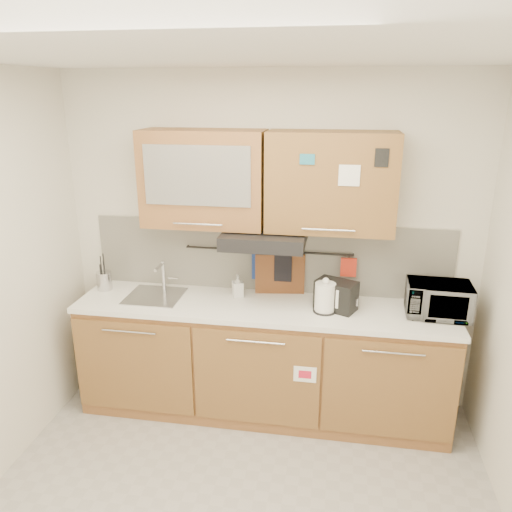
% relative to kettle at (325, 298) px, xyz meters
% --- Properties ---
extents(ceiling, '(3.20, 3.20, 0.00)m').
position_rel_kettle_xyz_m(ceiling, '(-0.46, -1.14, 1.58)').
color(ceiling, white).
rests_on(ceiling, wall_back).
extents(wall_back, '(3.20, 0.00, 3.20)m').
position_rel_kettle_xyz_m(wall_back, '(-0.46, 0.36, 0.28)').
color(wall_back, silver).
rests_on(wall_back, ground).
extents(base_cabinet, '(2.80, 0.64, 0.88)m').
position_rel_kettle_xyz_m(base_cabinet, '(-0.46, 0.05, -0.62)').
color(base_cabinet, '#9D5F37').
rests_on(base_cabinet, floor).
extents(countertop, '(2.82, 0.62, 0.04)m').
position_rel_kettle_xyz_m(countertop, '(-0.46, 0.05, -0.12)').
color(countertop, white).
rests_on(countertop, base_cabinet).
extents(backsplash, '(2.80, 0.02, 0.56)m').
position_rel_kettle_xyz_m(backsplash, '(-0.46, 0.34, 0.18)').
color(backsplash, silver).
rests_on(backsplash, countertop).
extents(upper_cabinets, '(1.82, 0.37, 0.70)m').
position_rel_kettle_xyz_m(upper_cabinets, '(-0.47, 0.18, 0.81)').
color(upper_cabinets, '#9D5F37').
rests_on(upper_cabinets, wall_back).
extents(range_hood, '(0.60, 0.46, 0.10)m').
position_rel_kettle_xyz_m(range_hood, '(-0.46, 0.11, 0.40)').
color(range_hood, black).
rests_on(range_hood, upper_cabinets).
extents(sink, '(0.42, 0.40, 0.26)m').
position_rel_kettle_xyz_m(sink, '(-1.31, 0.06, -0.10)').
color(sink, silver).
rests_on(sink, countertop).
extents(utensil_rail, '(1.30, 0.02, 0.02)m').
position_rel_kettle_xyz_m(utensil_rail, '(-0.46, 0.31, 0.24)').
color(utensil_rail, black).
rests_on(utensil_rail, backsplash).
extents(utensil_crock, '(0.16, 0.16, 0.30)m').
position_rel_kettle_xyz_m(utensil_crock, '(-1.76, 0.14, -0.03)').
color(utensil_crock, '#BCBBC0').
rests_on(utensil_crock, countertop).
extents(kettle, '(0.20, 0.19, 0.26)m').
position_rel_kettle_xyz_m(kettle, '(0.00, 0.00, 0.00)').
color(kettle, white).
rests_on(kettle, countertop).
extents(toaster, '(0.33, 0.27, 0.22)m').
position_rel_kettle_xyz_m(toaster, '(0.08, 0.06, 0.01)').
color(toaster, black).
rests_on(toaster, countertop).
extents(microwave, '(0.45, 0.31, 0.24)m').
position_rel_kettle_xyz_m(microwave, '(0.79, 0.07, 0.02)').
color(microwave, '#999999').
rests_on(microwave, countertop).
extents(soap_bottle, '(0.10, 0.10, 0.17)m').
position_rel_kettle_xyz_m(soap_bottle, '(-0.68, 0.18, -0.02)').
color(soap_bottle, '#999999').
rests_on(soap_bottle, countertop).
extents(cutting_board, '(0.39, 0.08, 0.48)m').
position_rel_kettle_xyz_m(cutting_board, '(-0.36, 0.29, -0.02)').
color(cutting_board, brown).
rests_on(cutting_board, utensil_rail).
extents(oven_mitt, '(0.13, 0.04, 0.21)m').
position_rel_kettle_xyz_m(oven_mitt, '(-0.52, 0.29, 0.11)').
color(oven_mitt, navy).
rests_on(oven_mitt, utensil_rail).
extents(dark_pouch, '(0.14, 0.04, 0.21)m').
position_rel_kettle_xyz_m(dark_pouch, '(-0.34, 0.29, 0.11)').
color(dark_pouch, black).
rests_on(dark_pouch, utensil_rail).
extents(pot_holder, '(0.12, 0.02, 0.15)m').
position_rel_kettle_xyz_m(pot_holder, '(0.16, 0.29, 0.14)').
color(pot_holder, red).
rests_on(pot_holder, utensil_rail).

